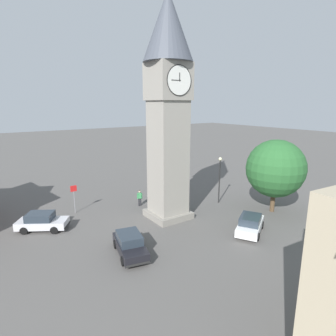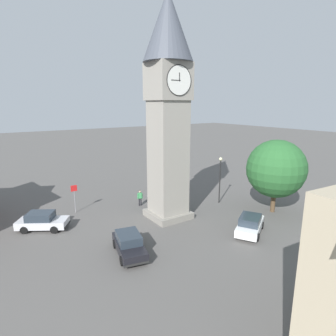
{
  "view_description": "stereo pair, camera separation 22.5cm",
  "coord_description": "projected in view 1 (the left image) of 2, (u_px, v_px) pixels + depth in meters",
  "views": [
    {
      "loc": [
        14.03,
        20.47,
        10.5
      ],
      "look_at": [
        0.0,
        0.0,
        4.79
      ],
      "focal_mm": 29.66,
      "sensor_mm": 36.0,
      "label": 1
    },
    {
      "loc": [
        13.85,
        20.6,
        10.5
      ],
      "look_at": [
        0.0,
        0.0,
        4.79
      ],
      "focal_mm": 29.66,
      "sensor_mm": 36.0,
      "label": 2
    }
  ],
  "objects": [
    {
      "name": "lamp_post",
      "position": [
        220.0,
        173.0,
        29.65
      ],
      "size": [
        0.36,
        0.36,
        5.04
      ],
      "color": "black",
      "rests_on": "ground"
    },
    {
      "name": "car_blue_kerb",
      "position": [
        250.0,
        224.0,
        23.11
      ],
      "size": [
        4.42,
        3.52,
        1.53
      ],
      "color": "white",
      "rests_on": "ground"
    },
    {
      "name": "pedestrian",
      "position": [
        140.0,
        197.0,
        29.22
      ],
      "size": [
        0.53,
        0.33,
        1.69
      ],
      "color": "black",
      "rests_on": "ground"
    },
    {
      "name": "road_sign",
      "position": [
        74.0,
        194.0,
        27.11
      ],
      "size": [
        0.6,
        0.07,
        2.8
      ],
      "color": "gray",
      "rests_on": "ground"
    },
    {
      "name": "clock_tower",
      "position": [
        168.0,
        92.0,
        23.95
      ],
      "size": [
        4.3,
        4.3,
        19.83
      ],
      "color": "gray",
      "rests_on": "ground"
    },
    {
      "name": "tree",
      "position": [
        276.0,
        169.0,
        26.96
      ],
      "size": [
        5.66,
        5.66,
        7.24
      ],
      "color": "brown",
      "rests_on": "ground"
    },
    {
      "name": "car_silver_kerb",
      "position": [
        42.0,
        221.0,
        23.61
      ],
      "size": [
        4.4,
        3.61,
        1.53
      ],
      "color": "silver",
      "rests_on": "ground"
    },
    {
      "name": "ground_plane",
      "position": [
        168.0,
        217.0,
        26.54
      ],
      "size": [
        200.0,
        200.0,
        0.0
      ],
      "primitive_type": "plane",
      "color": "#565451"
    },
    {
      "name": "car_red_corner",
      "position": [
        130.0,
        244.0,
        19.78
      ],
      "size": [
        2.54,
        4.39,
        1.53
      ],
      "color": "black",
      "rests_on": "ground"
    }
  ]
}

